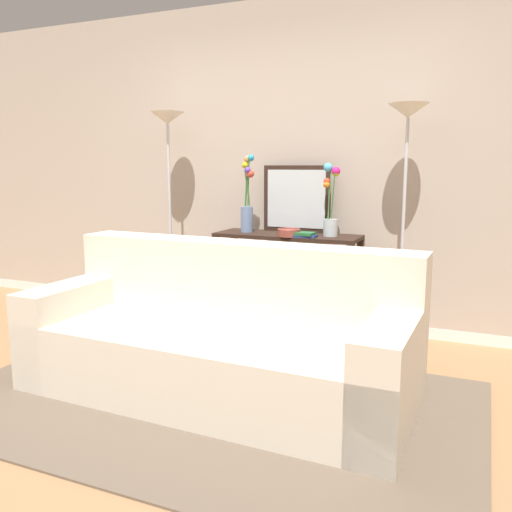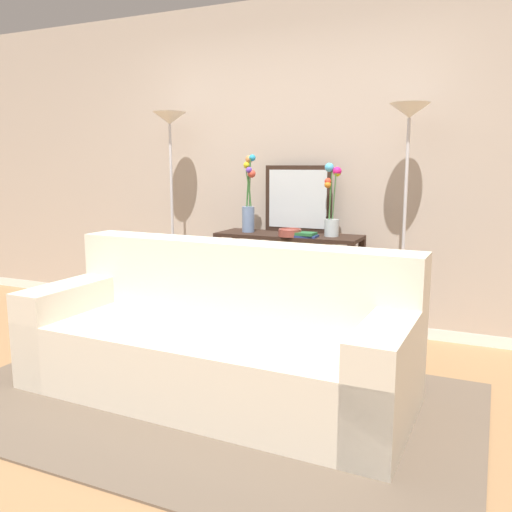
{
  "view_description": "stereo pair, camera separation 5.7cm",
  "coord_description": "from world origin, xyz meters",
  "px_view_note": "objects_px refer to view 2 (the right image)",
  "views": [
    {
      "loc": [
        1.53,
        -2.33,
        1.35
      ],
      "look_at": [
        0.09,
        0.98,
        0.74
      ],
      "focal_mm": 37.5,
      "sensor_mm": 36.0,
      "label": 1
    },
    {
      "loc": [
        1.58,
        -2.31,
        1.35
      ],
      "look_at": [
        0.09,
        0.98,
        0.74
      ],
      "focal_mm": 37.5,
      "sensor_mm": 36.0,
      "label": 2
    }
  ],
  "objects_px": {
    "couch": "(218,342)",
    "floor_lamp_left": "(171,158)",
    "console_table": "(288,265)",
    "vase_tall_flowers": "(249,202)",
    "fruit_bowl": "(290,232)",
    "book_row_under_console": "(258,321)",
    "wall_mirror": "(298,199)",
    "floor_lamp_right": "(407,159)",
    "book_stack": "(303,235)",
    "vase_short_flowers": "(332,206)"
  },
  "relations": [
    {
      "from": "couch",
      "to": "floor_lamp_left",
      "type": "bearing_deg",
      "value": 132.08
    },
    {
      "from": "console_table",
      "to": "vase_tall_flowers",
      "type": "bearing_deg",
      "value": -178.99
    },
    {
      "from": "fruit_bowl",
      "to": "floor_lamp_left",
      "type": "bearing_deg",
      "value": 175.42
    },
    {
      "from": "book_row_under_console",
      "to": "wall_mirror",
      "type": "bearing_deg",
      "value": 29.78
    },
    {
      "from": "fruit_bowl",
      "to": "book_row_under_console",
      "type": "xyz_separation_m",
      "value": [
        -0.33,
        0.12,
        -0.78
      ]
    },
    {
      "from": "console_table",
      "to": "book_row_under_console",
      "type": "bearing_deg",
      "value": 180.0
    },
    {
      "from": "floor_lamp_left",
      "to": "fruit_bowl",
      "type": "xyz_separation_m",
      "value": [
        1.13,
        -0.09,
        -0.57
      ]
    },
    {
      "from": "book_row_under_console",
      "to": "couch",
      "type": "bearing_deg",
      "value": -76.26
    },
    {
      "from": "vase_tall_flowers",
      "to": "wall_mirror",
      "type": "bearing_deg",
      "value": 24.99
    },
    {
      "from": "floor_lamp_right",
      "to": "couch",
      "type": "bearing_deg",
      "value": -125.02
    },
    {
      "from": "floor_lamp_right",
      "to": "book_stack",
      "type": "xyz_separation_m",
      "value": [
        -0.74,
        -0.09,
        -0.57
      ]
    },
    {
      "from": "console_table",
      "to": "floor_lamp_left",
      "type": "height_order",
      "value": "floor_lamp_left"
    },
    {
      "from": "couch",
      "to": "vase_tall_flowers",
      "type": "bearing_deg",
      "value": 107.1
    },
    {
      "from": "couch",
      "to": "console_table",
      "type": "bearing_deg",
      "value": 91.81
    },
    {
      "from": "floor_lamp_right",
      "to": "vase_tall_flowers",
      "type": "relative_size",
      "value": 2.84
    },
    {
      "from": "couch",
      "to": "wall_mirror",
      "type": "relative_size",
      "value": 4.09
    },
    {
      "from": "couch",
      "to": "book_row_under_console",
      "type": "height_order",
      "value": "couch"
    },
    {
      "from": "couch",
      "to": "book_stack",
      "type": "xyz_separation_m",
      "value": [
        0.12,
        1.14,
        0.52
      ]
    },
    {
      "from": "console_table",
      "to": "floor_lamp_left",
      "type": "xyz_separation_m",
      "value": [
        -1.07,
        -0.03,
        0.85
      ]
    },
    {
      "from": "couch",
      "to": "wall_mirror",
      "type": "distance_m",
      "value": 1.62
    },
    {
      "from": "wall_mirror",
      "to": "fruit_bowl",
      "type": "bearing_deg",
      "value": -81.45
    },
    {
      "from": "floor_lamp_right",
      "to": "book_row_under_console",
      "type": "height_order",
      "value": "floor_lamp_right"
    },
    {
      "from": "console_table",
      "to": "floor_lamp_right",
      "type": "bearing_deg",
      "value": -2.17
    },
    {
      "from": "floor_lamp_right",
      "to": "console_table",
      "type": "bearing_deg",
      "value": 177.83
    },
    {
      "from": "wall_mirror",
      "to": "vase_short_flowers",
      "type": "bearing_deg",
      "value": -24.15
    },
    {
      "from": "floor_lamp_left",
      "to": "floor_lamp_right",
      "type": "bearing_deg",
      "value": 0.0
    },
    {
      "from": "floor_lamp_left",
      "to": "book_stack",
      "type": "height_order",
      "value": "floor_lamp_left"
    },
    {
      "from": "wall_mirror",
      "to": "vase_tall_flowers",
      "type": "bearing_deg",
      "value": -155.01
    },
    {
      "from": "floor_lamp_left",
      "to": "vase_short_flowers",
      "type": "xyz_separation_m",
      "value": [
        1.42,
        0.05,
        -0.36
      ]
    },
    {
      "from": "fruit_bowl",
      "to": "console_table",
      "type": "bearing_deg",
      "value": 115.17
    },
    {
      "from": "couch",
      "to": "floor_lamp_right",
      "type": "height_order",
      "value": "floor_lamp_right"
    },
    {
      "from": "vase_tall_flowers",
      "to": "vase_short_flowers",
      "type": "relative_size",
      "value": 1.12
    },
    {
      "from": "floor_lamp_left",
      "to": "couch",
      "type": "bearing_deg",
      "value": -47.92
    },
    {
      "from": "floor_lamp_right",
      "to": "vase_short_flowers",
      "type": "distance_m",
      "value": 0.66
    },
    {
      "from": "floor_lamp_left",
      "to": "book_row_under_console",
      "type": "bearing_deg",
      "value": 2.44
    },
    {
      "from": "wall_mirror",
      "to": "console_table",
      "type": "bearing_deg",
      "value": -95.39
    },
    {
      "from": "console_table",
      "to": "book_stack",
      "type": "relative_size",
      "value": 5.23
    },
    {
      "from": "book_stack",
      "to": "vase_tall_flowers",
      "type": "bearing_deg",
      "value": 166.96
    },
    {
      "from": "couch",
      "to": "floor_lamp_right",
      "type": "relative_size",
      "value": 1.3
    },
    {
      "from": "console_table",
      "to": "floor_lamp_right",
      "type": "distance_m",
      "value": 1.23
    },
    {
      "from": "couch",
      "to": "vase_tall_flowers",
      "type": "relative_size",
      "value": 3.68
    },
    {
      "from": "book_stack",
      "to": "book_row_under_console",
      "type": "distance_m",
      "value": 0.89
    },
    {
      "from": "book_row_under_console",
      "to": "vase_short_flowers",
      "type": "bearing_deg",
      "value": 1.29
    },
    {
      "from": "floor_lamp_left",
      "to": "vase_tall_flowers",
      "type": "relative_size",
      "value": 2.86
    },
    {
      "from": "console_table",
      "to": "vase_tall_flowers",
      "type": "distance_m",
      "value": 0.61
    },
    {
      "from": "vase_tall_flowers",
      "to": "book_stack",
      "type": "xyz_separation_m",
      "value": [
        0.51,
        -0.12,
        -0.22
      ]
    },
    {
      "from": "book_stack",
      "to": "book_row_under_console",
      "type": "height_order",
      "value": "book_stack"
    },
    {
      "from": "wall_mirror",
      "to": "vase_short_flowers",
      "type": "relative_size",
      "value": 1.01
    },
    {
      "from": "fruit_bowl",
      "to": "vase_tall_flowers",
      "type": "bearing_deg",
      "value": 163.7
    },
    {
      "from": "floor_lamp_right",
      "to": "book_stack",
      "type": "relative_size",
      "value": 8.03
    }
  ]
}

